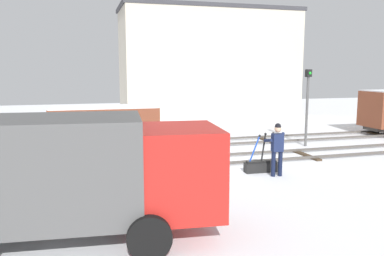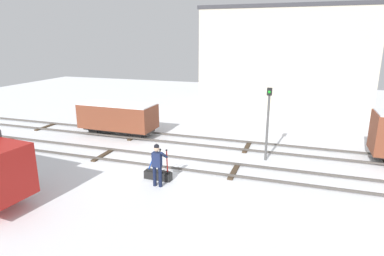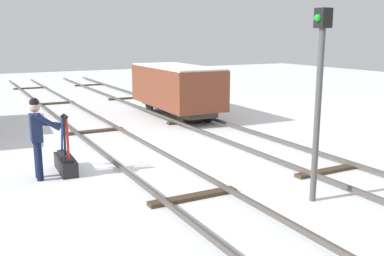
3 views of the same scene
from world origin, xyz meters
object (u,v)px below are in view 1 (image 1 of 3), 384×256
Objects in this scene: switch_lever_frame at (261,165)px; freight_car_mid_siding at (105,124)px; delivery_truck at (77,171)px; signal_post at (307,99)px; rail_worker at (277,146)px.

freight_car_mid_siding reaches higher than switch_lever_frame.
switch_lever_frame is at bearing 39.09° from delivery_truck.
signal_post reaches higher than switch_lever_frame.
freight_car_mid_siding is at bearing 135.55° from switch_lever_frame.
rail_worker is at bearing -47.07° from freight_car_mid_siding.
signal_post reaches higher than delivery_truck.
delivery_truck is (-6.63, -3.62, 0.50)m from rail_worker.
rail_worker is at bearing -131.29° from signal_post.
switch_lever_frame is 1.07m from rail_worker.
rail_worker is 7.57m from delivery_truck.
rail_worker reaches higher than switch_lever_frame.
switch_lever_frame is 0.78× the size of rail_worker.
delivery_truck is 9.87m from freight_car_mid_siding.
signal_post is (10.61, 8.14, 0.72)m from delivery_truck.
delivery_truck reaches higher than freight_car_mid_siding.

